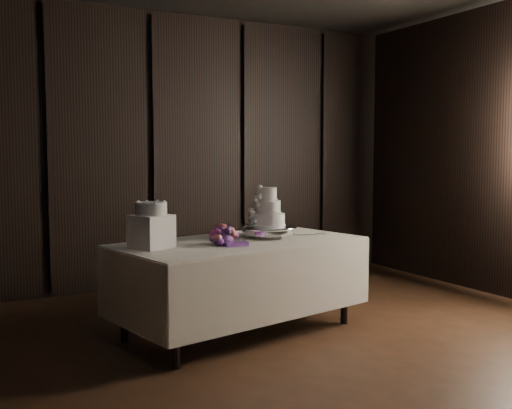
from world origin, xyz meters
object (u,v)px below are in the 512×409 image
Objects in this scene: bouquet at (223,236)px; display_table at (240,282)px; small_cake at (151,209)px; cake_stand at (268,232)px; wedding_cake at (267,211)px; box_pedestal at (151,231)px.

display_table is at bearing 30.29° from bouquet.
bouquet is 1.64× the size of small_cake.
cake_stand is at bearing 6.58° from small_cake.
wedding_cake is 0.55m from bouquet.
wedding_cake is at bearing 5.98° from small_cake.
wedding_cake reaches higher than bouquet.
small_cake is at bearing -173.42° from cake_stand.
cake_stand is 0.55m from bouquet.
small_cake is at bearing 170.54° from display_table.
display_table is 0.64m from wedding_cake.
box_pedestal is (-0.55, 0.08, 0.06)m from bouquet.
box_pedestal is 1.10× the size of small_cake.
bouquet is at bearing -8.33° from box_pedestal.
wedding_cake is 1.40× the size of small_cake.
bouquet is at bearing -151.84° from wedding_cake.
bouquet is 1.50× the size of box_pedestal.
wedding_cake is at bearing -150.26° from cake_stand.
cake_stand is at bearing 3.56° from display_table.
small_cake is (-1.07, -0.12, 0.25)m from cake_stand.
small_cake is at bearing 171.67° from bouquet.
display_table is at bearing 2.63° from small_cake.
box_pedestal reaches higher than cake_stand.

